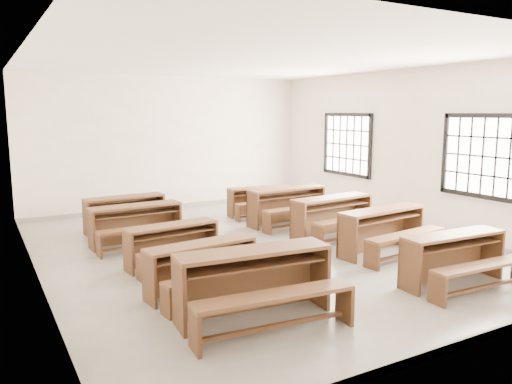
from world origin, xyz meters
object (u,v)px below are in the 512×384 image
desk_set_5 (456,255)px  desk_set_7 (334,214)px  desk_set_3 (137,222)px  desk_set_9 (260,199)px  desk_set_6 (384,228)px  desk_set_0 (256,279)px  desk_set_4 (126,211)px  desk_set_1 (203,265)px  desk_set_8 (288,203)px  desk_set_2 (173,242)px

desk_set_5 → desk_set_7: bearing=88.8°
desk_set_3 → desk_set_9: size_ratio=1.07×
desk_set_6 → desk_set_0: bearing=-164.4°
desk_set_3 → desk_set_4: bearing=82.8°
desk_set_3 → desk_set_5: bearing=-54.6°
desk_set_7 → desk_set_4: bearing=138.9°
desk_set_3 → desk_set_7: size_ratio=0.91×
desk_set_1 → desk_set_5: size_ratio=0.97×
desk_set_7 → desk_set_9: size_ratio=1.17×
desk_set_5 → desk_set_6: (0.24, 1.62, 0.03)m
desk_set_5 → desk_set_9: 5.36m
desk_set_5 → desk_set_8: desk_set_8 is taller
desk_set_0 → desk_set_5: 2.96m
desk_set_1 → desk_set_8: desk_set_8 is taller
desk_set_2 → desk_set_6: desk_set_6 is taller
desk_set_3 → desk_set_8: size_ratio=0.93×
desk_set_0 → desk_set_4: desk_set_0 is taller
desk_set_0 → desk_set_9: size_ratio=1.23×
desk_set_2 → desk_set_4: desk_set_4 is taller
desk_set_3 → desk_set_8: 3.24m
desk_set_3 → desk_set_8: (3.24, 0.07, 0.03)m
desk_set_1 → desk_set_3: desk_set_3 is taller
desk_set_1 → desk_set_7: 3.70m
desk_set_8 → desk_set_4: bearing=158.8°
desk_set_8 → desk_set_9: 1.11m
desk_set_2 → desk_set_6: 3.48m
desk_set_4 → desk_set_5: 6.15m
desk_set_1 → desk_set_6: (3.38, 0.25, 0.05)m
desk_set_0 → desk_set_4: 4.98m
desk_set_3 → desk_set_8: bearing=-0.8°
desk_set_3 → desk_set_4: (0.10, 1.13, -0.01)m
desk_set_0 → desk_set_7: (3.16, 2.59, -0.02)m
desk_set_6 → desk_set_9: 3.74m
desk_set_4 → desk_set_9: desk_set_4 is taller
desk_set_7 → desk_set_8: bearing=91.9°
desk_set_2 → desk_set_9: desk_set_9 is taller
desk_set_5 → desk_set_9: (0.00, 5.36, -0.03)m
desk_set_1 → desk_set_7: (3.36, 1.56, 0.06)m
desk_set_0 → desk_set_2: bearing=97.9°
desk_set_7 → desk_set_8: desk_set_8 is taller
desk_set_0 → desk_set_1: size_ratio=1.19×
desk_set_8 → desk_set_1: bearing=-140.4°
desk_set_4 → desk_set_7: size_ratio=0.90×
desk_set_0 → desk_set_2: 2.37m
desk_set_3 → desk_set_5: 5.27m
desk_set_7 → desk_set_0: bearing=-146.0°
desk_set_3 → desk_set_6: desk_set_6 is taller
desk_set_1 → desk_set_4: 3.94m
desk_set_6 → desk_set_8: size_ratio=1.01×
desk_set_4 → desk_set_6: size_ratio=0.91×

